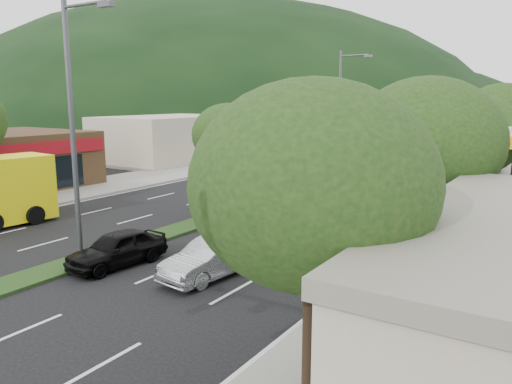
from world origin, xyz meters
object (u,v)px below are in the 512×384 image
Objects in this scene: tree_med_near at (228,135)px; car_queue_a at (117,248)px; tree_r_c at (471,135)px; tree_med_far at (384,112)px; car_queue_b at (331,213)px; car_queue_e at (370,183)px; tree_r_d at (501,118)px; streetlight_mid at (342,108)px; car_queue_f at (465,160)px; tree_r_b at (426,142)px; sedan_silver at (212,258)px; motorhome at (473,152)px; tree_r_a at (313,185)px; car_queue_d at (290,234)px; streetlight_near at (75,120)px; car_queue_c at (346,193)px.

tree_med_near reaches higher than car_queue_a.
tree_med_far reaches higher than tree_r_c.
car_queue_e reaches higher than car_queue_b.
tree_r_d is 0.72× the size of streetlight_mid.
car_queue_b is 26.35m from car_queue_f.
tree_r_b is 1.07× the size of tree_r_c.
sedan_silver is (-6.67, -10.44, -4.05)m from tree_r_c.
tree_med_far reaches higher than car_queue_b.
streetlight_mid is at bearing 109.20° from sedan_silver.
motorhome reaches higher than car_queue_a.
car_queue_b is at bearing -118.49° from tree_r_d.
tree_r_a is 1.02× the size of tree_r_c.
tree_r_a is 9.62m from sedan_silver.
car_queue_a is at bearing -116.07° from tree_r_d.
car_queue_f reaches higher than car_queue_b.
tree_r_d is 1.33× the size of car_queue_d.
sedan_silver is 3.96m from car_queue_a.
streetlight_near is at bearing -88.82° from tree_med_near.
car_queue_c is at bearing -102.54° from motorhome.
car_queue_c is (-7.40, 3.73, -4.02)m from tree_r_c.
tree_med_near is 0.87× the size of tree_med_far.
tree_med_near reaches higher than car_queue_d.
tree_r_b is at bearing -26.57° from tree_med_near.
car_queue_d is at bearing 84.49° from sedan_silver.
tree_med_near is 10.28m from car_queue_a.
tree_r_c is 20.18m from motorhome.
tree_r_d is at bearing 90.00° from tree_r_a.
motorhome is at bearing 88.92° from car_queue_b.
tree_r_d reaches higher than car_queue_a.
car_queue_b is (-6.12, -11.27, -4.54)m from tree_r_d.
streetlight_mid reaches higher than car_queue_f.
car_queue_e is at bearing 92.74° from car_queue_c.
car_queue_c is at bearing 84.70° from car_queue_a.
car_queue_f is at bearing 108.29° from motorhome.
car_queue_c is 5.01m from car_queue_e.
motorhome is at bearing -25.21° from tree_med_far.
tree_med_far is (-12.00, 14.00, -0.17)m from tree_r_d.
motorhome is at bearing 98.63° from tree_r_c.
streetlight_mid is (0.21, -11.00, 0.58)m from tree_med_far.
tree_r_b is 1.57× the size of car_queue_c.
tree_r_d is 9.06m from car_queue_e.
sedan_silver is at bearing -88.05° from car_queue_c.
tree_r_b is 12.47m from streetlight_near.
car_queue_b is (5.88, -25.27, -4.37)m from tree_med_far.
motorhome is (4.41, 16.04, 1.28)m from car_queue_c.
motorhome reaches higher than car_queue_e.
tree_r_d is 1.62× the size of car_queue_c.
car_queue_e is 12.09m from motorhome.
tree_r_b is 7.38m from car_queue_d.
tree_r_b is at bearing 90.00° from tree_r_a.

